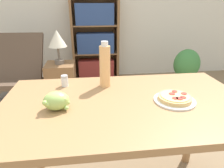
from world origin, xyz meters
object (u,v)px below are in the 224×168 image
object	(u,v)px
salt_shaker	(65,81)
potted_plant_floor	(186,68)
drink_bottle	(105,66)
table_lamp	(57,40)
pizza_on_plate	(175,99)
grape_bunch	(56,101)
bookshelf	(95,42)
side_table	(62,85)
lounge_chair_near	(16,85)

from	to	relation	value
salt_shaker	potted_plant_floor	xyz separation A→B (m)	(1.59, 1.52, -0.47)
potted_plant_floor	drink_bottle	bearing A→B (deg)	-131.00
table_lamp	pizza_on_plate	bearing A→B (deg)	-62.07
pizza_on_plate	drink_bottle	world-z (taller)	drink_bottle
table_lamp	grape_bunch	bearing A→B (deg)	-82.95
salt_shaker	bookshelf	size ratio (longest dim) A/B	0.05
potted_plant_floor	side_table	bearing A→B (deg)	-169.53
drink_bottle	table_lamp	xyz separation A→B (m)	(-0.44, 1.22, -0.05)
bookshelf	side_table	distance (m)	1.10
potted_plant_floor	grape_bunch	bearing A→B (deg)	-131.49
table_lamp	salt_shaker	bearing A→B (deg)	-80.80
grape_bunch	salt_shaker	xyz separation A→B (m)	(0.01, 0.29, -0.01)
bookshelf	side_table	size ratio (longest dim) A/B	2.42
salt_shaker	side_table	xyz separation A→B (m)	(-0.19, 1.19, -0.52)
lounge_chair_near	drink_bottle	bearing A→B (deg)	-49.42
pizza_on_plate	salt_shaker	size ratio (longest dim) A/B	3.07
bookshelf	table_lamp	size ratio (longest dim) A/B	3.48
lounge_chair_near	bookshelf	size ratio (longest dim) A/B	0.64
drink_bottle	bookshelf	world-z (taller)	bookshelf
salt_shaker	pizza_on_plate	bearing A→B (deg)	-25.31
pizza_on_plate	bookshelf	bearing A→B (deg)	97.37
salt_shaker	bookshelf	xyz separation A→B (m)	(0.28, 2.12, -0.15)
pizza_on_plate	table_lamp	bearing A→B (deg)	117.93
side_table	salt_shaker	bearing A→B (deg)	-80.80
lounge_chair_near	bookshelf	bearing A→B (deg)	42.26
grape_bunch	bookshelf	world-z (taller)	bookshelf
grape_bunch	lounge_chair_near	size ratio (longest dim) A/B	0.14
pizza_on_plate	side_table	world-z (taller)	pizza_on_plate
grape_bunch	salt_shaker	bearing A→B (deg)	88.06
lounge_chair_near	table_lamp	bearing A→B (deg)	-4.15
side_table	potted_plant_floor	world-z (taller)	potted_plant_floor
pizza_on_plate	drink_bottle	distance (m)	0.44
grape_bunch	bookshelf	size ratio (longest dim) A/B	0.09
grape_bunch	potted_plant_floor	world-z (taller)	grape_bunch
pizza_on_plate	table_lamp	size ratio (longest dim) A/B	0.55
grape_bunch	potted_plant_floor	xyz separation A→B (m)	(1.60, 1.81, -0.48)
lounge_chair_near	bookshelf	distance (m)	1.39
drink_bottle	salt_shaker	size ratio (longest dim) A/B	3.95
salt_shaker	side_table	distance (m)	1.32
lounge_chair_near	table_lamp	world-z (taller)	table_lamp
drink_bottle	potted_plant_floor	xyz separation A→B (m)	(1.35, 1.55, -0.56)
side_table	grape_bunch	bearing A→B (deg)	-82.95
side_table	potted_plant_floor	bearing A→B (deg)	10.47
drink_bottle	pizza_on_plate	bearing A→B (deg)	-36.44
salt_shaker	table_lamp	distance (m)	1.21
bookshelf	drink_bottle	bearing A→B (deg)	-90.81
salt_shaker	potted_plant_floor	world-z (taller)	salt_shaker
salt_shaker	side_table	world-z (taller)	salt_shaker
pizza_on_plate	salt_shaker	xyz separation A→B (m)	(-0.59, 0.28, 0.02)
pizza_on_plate	potted_plant_floor	distance (m)	2.11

